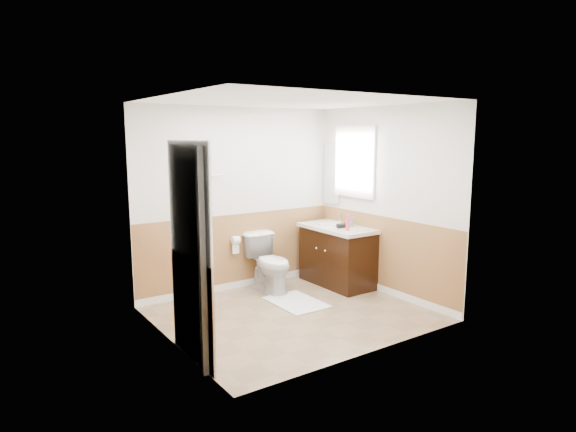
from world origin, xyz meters
TOP-DOWN VIEW (x-y plane):
  - floor at (0.00, 0.00)m, footprint 3.00×3.00m
  - ceiling at (0.00, 0.00)m, footprint 3.00×3.00m
  - wall_back at (0.00, 1.30)m, footprint 3.00×0.00m
  - wall_front at (0.00, -1.30)m, footprint 3.00×0.00m
  - wall_left at (-1.50, 0.00)m, footprint 0.00×3.00m
  - wall_right at (1.50, 0.00)m, footprint 0.00×3.00m
  - wainscot_back at (0.00, 1.29)m, footprint 3.00×0.00m
  - wainscot_front at (0.00, -1.29)m, footprint 3.00×0.00m
  - wainscot_left at (-1.49, 0.00)m, footprint 0.00×2.60m
  - wainscot_right at (1.49, 0.00)m, footprint 0.00×2.60m
  - toilet at (0.25, 0.91)m, footprint 0.44×0.77m
  - bath_mat at (0.25, 0.29)m, footprint 0.55×0.80m
  - vanity_cabinet at (1.21, 0.62)m, footprint 0.55×1.10m
  - vanity_knob_left at (0.91, 0.52)m, footprint 0.03×0.03m
  - vanity_knob_right at (0.91, 0.72)m, footprint 0.03×0.03m
  - countertop at (1.20, 0.62)m, footprint 0.60×1.15m
  - sink_basin at (1.21, 0.77)m, footprint 0.36×0.36m
  - faucet at (1.39, 0.77)m, footprint 0.02×0.02m
  - lotion_bottle at (1.11, 0.30)m, footprint 0.05×0.05m
  - soap_dispenser at (1.33, 0.51)m, footprint 0.10×0.11m
  - hair_dryer_body at (1.16, 0.49)m, footprint 0.14×0.07m
  - hair_dryer_handle at (1.13, 0.49)m, footprint 0.03×0.03m
  - mirror_panel at (1.48, 1.10)m, footprint 0.02×0.35m
  - window_frame at (1.47, 0.59)m, footprint 0.04×0.80m
  - window_glass at (1.49, 0.59)m, footprint 0.01×0.70m
  - door at (-1.40, -0.45)m, footprint 0.29×0.78m
  - door_frame at (-1.48, -0.45)m, footprint 0.02×0.92m
  - door_knob at (-1.34, -0.12)m, footprint 0.06×0.06m
  - towel_bar at (-0.55, 1.25)m, footprint 0.62×0.02m
  - tp_holder_bar at (-0.10, 1.23)m, footprint 0.14×0.02m
  - tp_roll at (-0.10, 1.23)m, footprint 0.10×0.11m
  - tp_sheet at (-0.10, 1.23)m, footprint 0.10×0.01m

SIDE VIEW (x-z plane):
  - floor at x=0.00m, z-range 0.00..0.00m
  - bath_mat at x=0.25m, z-range 0.00..0.02m
  - toilet at x=0.25m, z-range 0.00..0.79m
  - vanity_cabinet at x=1.21m, z-range 0.00..0.80m
  - wainscot_back at x=0.00m, z-range -1.00..2.00m
  - wainscot_front at x=0.00m, z-range -1.00..2.00m
  - wainscot_left at x=-1.49m, z-range -0.80..1.80m
  - wainscot_right at x=1.49m, z-range -0.80..1.80m
  - vanity_knob_left at x=0.91m, z-range 0.53..0.57m
  - vanity_knob_right at x=0.91m, z-range 0.53..0.57m
  - tp_sheet at x=-0.10m, z-range 0.51..0.67m
  - tp_holder_bar at x=-0.10m, z-range 0.69..0.71m
  - tp_roll at x=-0.10m, z-range 0.64..0.76m
  - countertop at x=1.20m, z-range 0.80..0.85m
  - hair_dryer_handle at x=1.13m, z-range 0.82..0.89m
  - sink_basin at x=1.21m, z-range 0.85..0.87m
  - hair_dryer_body at x=1.16m, z-range 0.85..0.92m
  - faucet at x=1.39m, z-range 0.85..0.99m
  - soap_dispenser at x=1.33m, z-range 0.85..1.03m
  - door_knob at x=-1.34m, z-range 0.92..0.98m
  - lotion_bottle at x=1.11m, z-range 0.85..1.07m
  - door at x=-1.40m, z-range 0.00..2.04m
  - door_frame at x=-1.48m, z-range -0.02..2.08m
  - wall_back at x=0.00m, z-range -0.25..2.75m
  - wall_front at x=0.00m, z-range -0.25..2.75m
  - wall_left at x=-1.50m, z-range -0.25..2.75m
  - wall_right at x=1.50m, z-range -0.25..2.75m
  - mirror_panel at x=1.48m, z-range 1.10..2.00m
  - towel_bar at x=-0.55m, z-range 1.59..1.61m
  - window_frame at x=1.47m, z-range 1.25..2.25m
  - window_glass at x=1.49m, z-range 1.30..2.20m
  - ceiling at x=0.00m, z-range 2.50..2.50m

